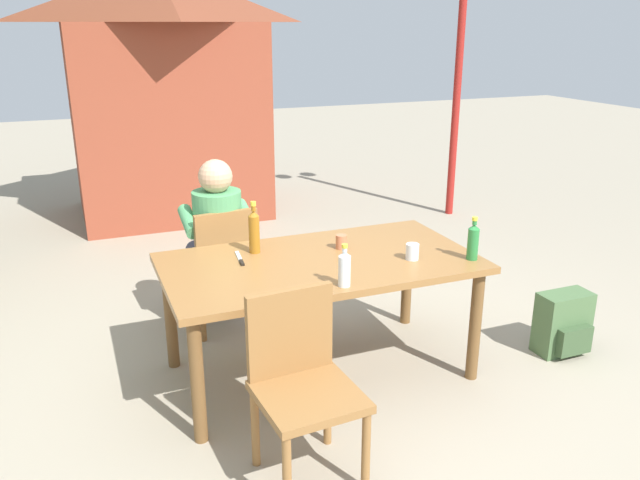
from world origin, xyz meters
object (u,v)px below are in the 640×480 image
(chair_near_left, at_px, (301,376))
(lamp_post, at_px, (462,22))
(chair_far_left, at_px, (222,262))
(cup_terracotta, at_px, (341,242))
(bottle_green, at_px, (473,241))
(brick_kiosk, at_px, (165,88))
(table_knife, at_px, (240,259))
(bottle_amber, at_px, (254,231))
(backpack_by_near_side, at_px, (564,324))
(bottle_clear, at_px, (344,268))
(person_in_white_shirt, at_px, (216,234))
(cup_glass, at_px, (412,252))
(dining_table, at_px, (320,273))

(chair_near_left, bearing_deg, lamp_post, 48.49)
(chair_far_left, relative_size, chair_near_left, 1.00)
(cup_terracotta, xyz_separation_m, lamp_post, (2.40, 2.48, 1.25))
(bottle_green, xyz_separation_m, brick_kiosk, (-1.04, 4.16, 0.52))
(cup_terracotta, height_order, table_knife, cup_terracotta)
(bottle_green, bearing_deg, bottle_amber, 152.87)
(table_knife, height_order, lamp_post, lamp_post)
(cup_terracotta, distance_m, backpack_by_near_side, 1.53)
(bottle_amber, xyz_separation_m, table_knife, (-0.11, -0.09, -0.13))
(table_knife, height_order, backpack_by_near_side, table_knife)
(chair_near_left, bearing_deg, bottle_clear, 45.18)
(person_in_white_shirt, height_order, bottle_amber, person_in_white_shirt)
(bottle_green, xyz_separation_m, cup_glass, (-0.32, 0.13, -0.06))
(table_knife, xyz_separation_m, backpack_by_near_side, (1.95, -0.52, -0.53))
(chair_near_left, height_order, table_knife, chair_near_left)
(bottle_green, bearing_deg, backpack_by_near_side, -2.85)
(chair_near_left, bearing_deg, backpack_by_near_side, 12.59)
(person_in_white_shirt, xyz_separation_m, backpack_by_near_side, (1.93, -1.24, -0.46))
(dining_table, bearing_deg, cup_terracotta, 34.99)
(chair_near_left, height_order, person_in_white_shirt, person_in_white_shirt)
(lamp_post, bearing_deg, chair_near_left, -131.51)
(cup_terracotta, bearing_deg, lamp_post, 45.85)
(person_in_white_shirt, relative_size, bottle_green, 4.67)
(chair_far_left, bearing_deg, table_knife, -92.90)
(backpack_by_near_side, relative_size, lamp_post, 0.14)
(lamp_post, bearing_deg, dining_table, -134.83)
(person_in_white_shirt, relative_size, lamp_post, 0.41)
(backpack_by_near_side, bearing_deg, dining_table, 167.15)
(person_in_white_shirt, bearing_deg, dining_table, -65.77)
(chair_far_left, distance_m, cup_glass, 1.34)
(bottle_amber, distance_m, lamp_post, 3.91)
(cup_terracotta, bearing_deg, dining_table, -145.01)
(chair_far_left, bearing_deg, bottle_green, -42.26)
(dining_table, height_order, cup_glass, cup_glass)
(bottle_clear, relative_size, lamp_post, 0.08)
(table_knife, bearing_deg, dining_table, -21.90)
(chair_far_left, bearing_deg, lamp_post, 31.49)
(dining_table, bearing_deg, chair_far_left, 116.68)
(dining_table, distance_m, backpack_by_near_side, 1.63)
(lamp_post, bearing_deg, cup_glass, -126.92)
(chair_far_left, distance_m, table_knife, 0.66)
(bottle_amber, xyz_separation_m, brick_kiosk, (0.08, 3.59, 0.49))
(bottle_clear, distance_m, backpack_by_near_side, 1.68)
(chair_far_left, height_order, backpack_by_near_side, chair_far_left)
(dining_table, xyz_separation_m, lamp_post, (2.59, 2.61, 1.37))
(chair_near_left, relative_size, bottle_amber, 2.81)
(chair_far_left, distance_m, bottle_clear, 1.28)
(cup_terracotta, xyz_separation_m, table_knife, (-0.61, 0.04, -0.04))
(bottle_green, xyz_separation_m, bottle_amber, (-1.12, 0.57, 0.02))
(dining_table, relative_size, table_knife, 7.38)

